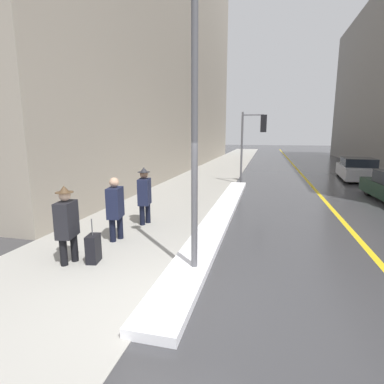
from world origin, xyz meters
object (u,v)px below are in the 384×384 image
at_px(traffic_light_near, 255,132).
at_px(pedestrian_with_shoulder_bag, 67,222).
at_px(pedestrian_nearside, 144,193).
at_px(parked_car_silver, 357,169).
at_px(lamp_post, 195,99).
at_px(pedestrian_trailing, 115,206).
at_px(rolling_suitcase, 93,249).

xyz_separation_m(traffic_light_near, pedestrian_with_shoulder_bag, (-3.24, -11.49, -1.88)).
bearing_deg(pedestrian_nearside, parked_car_silver, 132.63).
xyz_separation_m(lamp_post, parked_car_silver, (6.57, 14.44, -2.63)).
bearing_deg(pedestrian_nearside, pedestrian_trailing, -16.17).
height_order(lamp_post, traffic_light_near, lamp_post).
height_order(pedestrian_trailing, parked_car_silver, pedestrian_trailing).
xyz_separation_m(pedestrian_with_shoulder_bag, rolling_suitcase, (0.46, 0.16, -0.59)).
xyz_separation_m(lamp_post, pedestrian_trailing, (-2.35, 1.34, -2.36)).
distance_m(traffic_light_near, parked_car_silver, 7.06).
bearing_deg(pedestrian_with_shoulder_bag, pedestrian_nearside, 161.44).
relative_size(pedestrian_trailing, rolling_suitcase, 1.70).
height_order(pedestrian_nearside, rolling_suitcase, pedestrian_nearside).
bearing_deg(pedestrian_with_shoulder_bag, traffic_light_near, 153.94).
relative_size(traffic_light_near, pedestrian_nearside, 2.23).
relative_size(lamp_post, pedestrian_nearside, 3.20).
relative_size(pedestrian_with_shoulder_bag, pedestrian_nearside, 0.96).
distance_m(traffic_light_near, rolling_suitcase, 11.92).
relative_size(traffic_light_near, rolling_suitcase, 4.04).
height_order(lamp_post, pedestrian_with_shoulder_bag, lamp_post).
bearing_deg(traffic_light_near, rolling_suitcase, -111.24).
height_order(lamp_post, pedestrian_trailing, lamp_post).
relative_size(parked_car_silver, rolling_suitcase, 4.91).
height_order(traffic_light_near, parked_car_silver, traffic_light_near).
height_order(lamp_post, pedestrian_nearside, lamp_post).
bearing_deg(pedestrian_trailing, rolling_suitcase, -2.63).
bearing_deg(pedestrian_with_shoulder_bag, rolling_suitcase, 98.36).
relative_size(pedestrian_with_shoulder_bag, pedestrian_trailing, 1.02).
bearing_deg(parked_car_silver, lamp_post, 160.63).
bearing_deg(traffic_light_near, parked_car_silver, 20.11).
bearing_deg(traffic_light_near, pedestrian_trailing, -113.97).
xyz_separation_m(pedestrian_nearside, rolling_suitcase, (0.03, -2.84, -0.64)).
height_order(pedestrian_trailing, rolling_suitcase, pedestrian_trailing).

